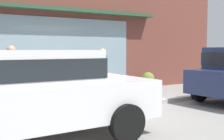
% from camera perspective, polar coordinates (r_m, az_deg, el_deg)
% --- Properties ---
extents(ground_plane, '(60.00, 60.00, 0.00)m').
position_cam_1_polar(ground_plane, '(8.04, 1.28, -7.23)').
color(ground_plane, gray).
extents(curb_strip, '(14.00, 0.24, 0.12)m').
position_cam_1_polar(curb_strip, '(7.87, 2.07, -7.04)').
color(curb_strip, '#B2B2AD').
rests_on(curb_strip, ground_plane).
extents(storefront, '(14.00, 0.81, 5.15)m').
position_cam_1_polar(storefront, '(10.75, -8.06, 9.06)').
color(storefront, brown).
rests_on(storefront, ground_plane).
extents(fire_hydrant, '(0.39, 0.36, 0.83)m').
position_cam_1_polar(fire_hydrant, '(8.80, -4.66, -3.50)').
color(fire_hydrant, red).
rests_on(fire_hydrant, ground_plane).
extents(pedestrian_with_handbag, '(0.59, 0.44, 1.61)m').
position_cam_1_polar(pedestrian_with_handbag, '(9.45, -1.90, 0.15)').
color(pedestrian_with_handbag, '#232328').
rests_on(pedestrian_with_handbag, ground_plane).
extents(pedestrian_passerby, '(0.27, 0.48, 1.68)m').
position_cam_1_polar(pedestrian_passerby, '(8.00, -19.08, -0.39)').
color(pedestrian_passerby, '#9E9384').
rests_on(pedestrian_passerby, ground_plane).
extents(parked_car_white, '(4.25, 2.11, 1.56)m').
position_cam_1_polar(parked_car_white, '(5.15, -16.00, -3.69)').
color(parked_car_white, white).
rests_on(parked_car_white, ground_plane).
extents(potted_plant_trailing_edge, '(0.46, 0.46, 0.77)m').
position_cam_1_polar(potted_plant_trailing_edge, '(10.18, -5.79, -2.53)').
color(potted_plant_trailing_edge, '#33473D').
rests_on(potted_plant_trailing_edge, ground_plane).
extents(potted_plant_doorstep, '(0.50, 0.50, 0.69)m').
position_cam_1_polar(potted_plant_doorstep, '(11.49, 7.06, -2.14)').
color(potted_plant_doorstep, '#9E6042').
rests_on(potted_plant_doorstep, ground_plane).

